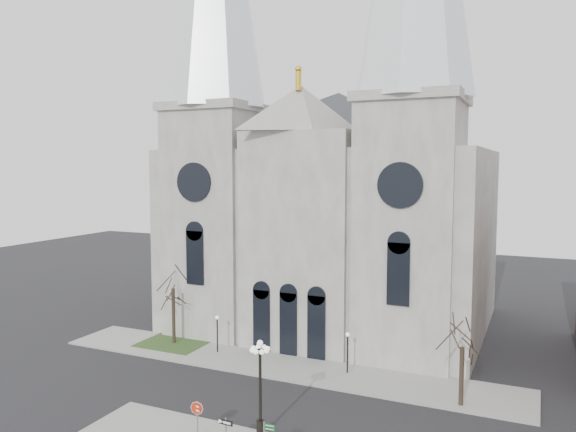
% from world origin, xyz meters
% --- Properties ---
extents(ground, '(160.00, 160.00, 0.00)m').
position_xyz_m(ground, '(0.00, 0.00, 0.00)').
color(ground, black).
rests_on(ground, ground).
extents(sidewalk_far, '(40.00, 6.00, 0.14)m').
position_xyz_m(sidewalk_far, '(0.00, 11.00, 0.07)').
color(sidewalk_far, gray).
rests_on(sidewalk_far, ground).
extents(grass_patch, '(6.00, 5.00, 0.18)m').
position_xyz_m(grass_patch, '(-11.00, 12.00, 0.09)').
color(grass_patch, '#2B431D').
rests_on(grass_patch, ground).
extents(cathedral, '(33.00, 26.66, 54.00)m').
position_xyz_m(cathedral, '(0.00, 22.86, 18.48)').
color(cathedral, gray).
rests_on(cathedral, ground).
extents(tree_left, '(3.20, 3.20, 7.50)m').
position_xyz_m(tree_left, '(-11.00, 12.00, 5.58)').
color(tree_left, black).
rests_on(tree_left, ground).
extents(tree_right, '(3.20, 3.20, 6.00)m').
position_xyz_m(tree_right, '(15.00, 9.00, 4.47)').
color(tree_right, black).
rests_on(tree_right, ground).
extents(ped_lamp_left, '(0.32, 0.32, 3.26)m').
position_xyz_m(ped_lamp_left, '(-6.00, 11.50, 2.33)').
color(ped_lamp_left, black).
rests_on(ped_lamp_left, sidewalk_far).
extents(ped_lamp_right, '(0.32, 0.32, 3.26)m').
position_xyz_m(ped_lamp_right, '(6.00, 11.50, 2.33)').
color(ped_lamp_right, black).
rests_on(ped_lamp_right, sidewalk_far).
extents(stop_sign, '(0.81, 0.23, 2.31)m').
position_xyz_m(stop_sign, '(1.20, -2.47, 1.80)').
color(stop_sign, slate).
rests_on(stop_sign, sidewalk_near).
extents(globe_lamp, '(1.37, 1.37, 5.92)m').
position_xyz_m(globe_lamp, '(4.43, -0.50, 3.86)').
color(globe_lamp, black).
rests_on(globe_lamp, sidewalk_near).
extents(one_way_sign, '(0.95, 0.10, 2.16)m').
position_xyz_m(one_way_sign, '(3.73, -3.40, 1.60)').
color(one_way_sign, slate).
rests_on(one_way_sign, sidewalk_near).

